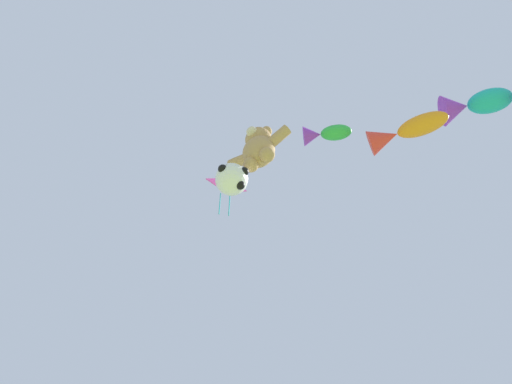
{
  "coord_description": "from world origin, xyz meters",
  "views": [
    {
      "loc": [
        3.78,
        0.47,
        1.46
      ],
      "look_at": [
        0.7,
        5.0,
        12.08
      ],
      "focal_mm": 35.0,
      "sensor_mm": 36.0,
      "label": 1
    }
  ],
  "objects_px": {
    "diamond_kite": "(226,187)",
    "fish_kite_emerald": "(324,134)",
    "fish_kite_tangerine": "(403,132)",
    "fish_kite_teal": "(472,105)",
    "teddy_bear_kite": "(259,148)",
    "soccer_ball_kite": "(232,179)"
  },
  "relations": [
    {
      "from": "fish_kite_teal",
      "to": "soccer_ball_kite",
      "type": "bearing_deg",
      "value": -151.34
    },
    {
      "from": "soccer_ball_kite",
      "to": "fish_kite_teal",
      "type": "distance_m",
      "value": 8.35
    },
    {
      "from": "diamond_kite",
      "to": "fish_kite_emerald",
      "type": "bearing_deg",
      "value": 5.59
    },
    {
      "from": "teddy_bear_kite",
      "to": "fish_kite_emerald",
      "type": "distance_m",
      "value": 2.84
    },
    {
      "from": "teddy_bear_kite",
      "to": "fish_kite_teal",
      "type": "xyz_separation_m",
      "value": [
        5.78,
        3.4,
        2.49
      ]
    },
    {
      "from": "teddy_bear_kite",
      "to": "fish_kite_emerald",
      "type": "height_order",
      "value": "fish_kite_emerald"
    },
    {
      "from": "teddy_bear_kite",
      "to": "diamond_kite",
      "type": "xyz_separation_m",
      "value": [
        -1.97,
        1.08,
        1.61
      ]
    },
    {
      "from": "fish_kite_tangerine",
      "to": "diamond_kite",
      "type": "height_order",
      "value": "diamond_kite"
    },
    {
      "from": "fish_kite_emerald",
      "to": "diamond_kite",
      "type": "bearing_deg",
      "value": -174.41
    },
    {
      "from": "fish_kite_tangerine",
      "to": "fish_kite_teal",
      "type": "relative_size",
      "value": 1.07
    },
    {
      "from": "teddy_bear_kite",
      "to": "diamond_kite",
      "type": "height_order",
      "value": "diamond_kite"
    },
    {
      "from": "soccer_ball_kite",
      "to": "fish_kite_emerald",
      "type": "height_order",
      "value": "fish_kite_emerald"
    },
    {
      "from": "diamond_kite",
      "to": "fish_kite_tangerine",
      "type": "bearing_deg",
      "value": 14.49
    },
    {
      "from": "fish_kite_teal",
      "to": "fish_kite_tangerine",
      "type": "bearing_deg",
      "value": -158.23
    },
    {
      "from": "fish_kite_teal",
      "to": "diamond_kite",
      "type": "distance_m",
      "value": 8.14
    },
    {
      "from": "soccer_ball_kite",
      "to": "fish_kite_teal",
      "type": "height_order",
      "value": "fish_kite_teal"
    },
    {
      "from": "teddy_bear_kite",
      "to": "fish_kite_tangerine",
      "type": "xyz_separation_m",
      "value": [
        3.53,
        2.5,
        1.48
      ]
    },
    {
      "from": "fish_kite_tangerine",
      "to": "fish_kite_teal",
      "type": "distance_m",
      "value": 2.63
    },
    {
      "from": "fish_kite_emerald",
      "to": "fish_kite_tangerine",
      "type": "bearing_deg",
      "value": 28.03
    },
    {
      "from": "teddy_bear_kite",
      "to": "diamond_kite",
      "type": "relative_size",
      "value": 0.74
    },
    {
      "from": "fish_kite_tangerine",
      "to": "fish_kite_teal",
      "type": "xyz_separation_m",
      "value": [
        2.25,
        0.9,
        1.01
      ]
    },
    {
      "from": "teddy_bear_kite",
      "to": "fish_kite_tangerine",
      "type": "height_order",
      "value": "fish_kite_tangerine"
    }
  ]
}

